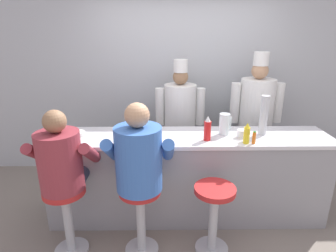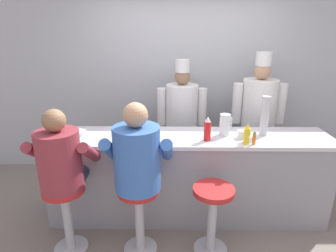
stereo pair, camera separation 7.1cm
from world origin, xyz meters
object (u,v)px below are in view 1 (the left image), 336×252
(water_pitcher_clear, at_px, (224,124))
(breakfast_plate, at_px, (130,136))
(diner_seated_maroon, at_px, (62,166))
(cook_in_whites_far, at_px, (255,114))
(coffee_mug_white, at_px, (242,134))
(cup_stack_steel, at_px, (264,115))
(diner_seated_blue, at_px, (139,163))
(ketchup_bottle_red, at_px, (207,129))
(cereal_bowl, at_px, (77,134))
(mustard_bottle_yellow, at_px, (247,134))
(cook_in_whites_near, at_px, (180,117))
(hot_sauce_bottle_orange, at_px, (254,138))
(empty_stool_round, at_px, (214,209))

(water_pitcher_clear, xyz_separation_m, breakfast_plate, (-0.99, -0.07, -0.10))
(diner_seated_maroon, height_order, cook_in_whites_far, cook_in_whites_far)
(coffee_mug_white, distance_m, cup_stack_steel, 0.30)
(diner_seated_blue, bearing_deg, water_pitcher_clear, 33.53)
(ketchup_bottle_red, relative_size, cook_in_whites_far, 0.14)
(water_pitcher_clear, relative_size, cup_stack_steel, 0.54)
(coffee_mug_white, distance_m, cook_in_whites_far, 0.94)
(water_pitcher_clear, relative_size, cereal_bowl, 1.39)
(coffee_mug_white, xyz_separation_m, diner_seated_blue, (-1.03, -0.48, -0.09))
(coffee_mug_white, bearing_deg, water_pitcher_clear, 152.52)
(mustard_bottle_yellow, height_order, cook_in_whites_near, cook_in_whites_near)
(coffee_mug_white, bearing_deg, breakfast_plate, 178.94)
(ketchup_bottle_red, distance_m, coffee_mug_white, 0.39)
(ketchup_bottle_red, xyz_separation_m, hot_sauce_bottle_orange, (0.45, -0.09, -0.06))
(ketchup_bottle_red, distance_m, diner_seated_blue, 0.79)
(mustard_bottle_yellow, xyz_separation_m, hot_sauce_bottle_orange, (0.07, -0.01, -0.04))
(breakfast_plate, height_order, cook_in_whites_near, cook_in_whites_near)
(coffee_mug_white, xyz_separation_m, diner_seated_maroon, (-1.71, -0.48, -0.12))
(ketchup_bottle_red, relative_size, hot_sauce_bottle_orange, 2.03)
(cereal_bowl, bearing_deg, breakfast_plate, -4.07)
(water_pitcher_clear, xyz_separation_m, cook_in_whites_near, (-0.43, 0.81, -0.16))
(cook_in_whites_near, bearing_deg, ketchup_bottle_red, -77.05)
(cook_in_whites_near, bearing_deg, empty_stool_round, -80.08)
(mustard_bottle_yellow, bearing_deg, cereal_bowl, 172.58)
(coffee_mug_white, bearing_deg, ketchup_bottle_red, -168.79)
(mustard_bottle_yellow, relative_size, cook_in_whites_far, 0.12)
(diner_seated_blue, bearing_deg, coffee_mug_white, 25.02)
(mustard_bottle_yellow, xyz_separation_m, coffee_mug_white, (0.00, 0.16, -0.06))
(cup_stack_steel, distance_m, cook_in_whites_near, 1.19)
(cup_stack_steel, xyz_separation_m, diner_seated_blue, (-1.27, -0.57, -0.26))
(cook_in_whites_far, bearing_deg, empty_stool_round, -119.00)
(breakfast_plate, relative_size, empty_stool_round, 0.39)
(coffee_mug_white, relative_size, diner_seated_maroon, 0.10)
(diner_seated_blue, bearing_deg, cook_in_whites_near, 72.52)
(diner_seated_blue, relative_size, cook_in_whites_near, 0.88)
(mustard_bottle_yellow, distance_m, empty_stool_round, 0.79)
(breakfast_plate, distance_m, diner_seated_blue, 0.52)
(cereal_bowl, height_order, cook_in_whites_near, cook_in_whites_near)
(water_pitcher_clear, distance_m, diner_seated_blue, 1.04)
(mustard_bottle_yellow, distance_m, water_pitcher_clear, 0.30)
(water_pitcher_clear, bearing_deg, cook_in_whites_near, 117.89)
(mustard_bottle_yellow, height_order, diner_seated_maroon, diner_seated_maroon)
(empty_stool_round, height_order, cook_in_whites_far, cook_in_whites_far)
(ketchup_bottle_red, relative_size, cereal_bowl, 1.56)
(ketchup_bottle_red, bearing_deg, cook_in_whites_near, 102.95)
(cereal_bowl, distance_m, cup_stack_steel, 1.97)
(breakfast_plate, xyz_separation_m, cup_stack_steel, (1.40, 0.07, 0.20))
(coffee_mug_white, xyz_separation_m, cup_stack_steel, (0.24, 0.09, 0.17))
(breakfast_plate, height_order, diner_seated_maroon, diner_seated_maroon)
(breakfast_plate, xyz_separation_m, diner_seated_maroon, (-0.55, -0.51, -0.10))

